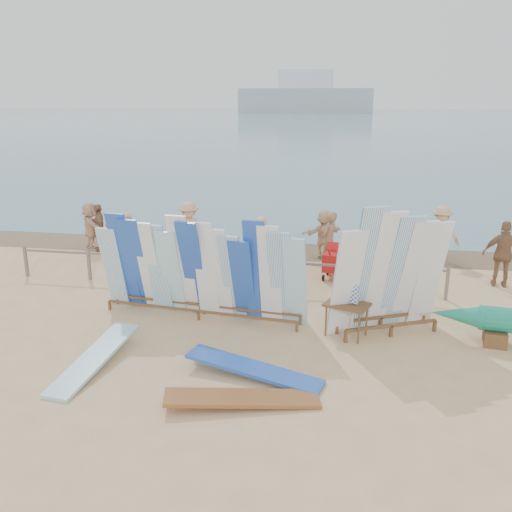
% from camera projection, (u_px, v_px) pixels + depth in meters
% --- Properties ---
extents(ground, '(160.00, 160.00, 0.00)m').
position_uv_depth(ground, '(194.00, 331.00, 12.39)').
color(ground, '#D7B07C').
rests_on(ground, ground).
extents(ocean, '(320.00, 240.00, 0.02)m').
position_uv_depth(ocean, '(337.00, 119.00, 133.49)').
color(ocean, slate).
rests_on(ocean, ground).
extents(wet_sand_strip, '(40.00, 2.60, 0.01)m').
position_uv_depth(wet_sand_strip, '(250.00, 248.00, 19.20)').
color(wet_sand_strip, brown).
rests_on(wet_sand_strip, ground).
extents(distant_ship, '(45.00, 8.00, 14.00)m').
position_uv_depth(distant_ship, '(305.00, 97.00, 183.11)').
color(distant_ship, '#999EA3').
rests_on(distant_ship, ocean).
extents(fence, '(12.08, 0.08, 0.90)m').
position_uv_depth(fence, '(223.00, 266.00, 15.05)').
color(fence, '#78665A').
rests_on(fence, ground).
extents(main_surfboard_rack, '(5.18, 1.27, 2.57)m').
position_uv_depth(main_surfboard_rack, '(200.00, 272.00, 12.84)').
color(main_surfboard_rack, brown).
rests_on(main_surfboard_rack, ground).
extents(side_surfboard_rack, '(2.66, 1.71, 3.02)m').
position_uv_depth(side_surfboard_rack, '(389.00, 276.00, 11.91)').
color(side_surfboard_rack, brown).
rests_on(side_surfboard_rack, ground).
extents(vendor_table, '(1.11, 0.95, 1.24)m').
position_uv_depth(vendor_table, '(346.00, 319.00, 12.02)').
color(vendor_table, brown).
rests_on(vendor_table, ground).
extents(flat_board_c, '(2.75, 1.20, 0.23)m').
position_uv_depth(flat_board_c, '(242.00, 404.00, 9.42)').
color(flat_board_c, '#935728').
rests_on(flat_board_c, ground).
extents(flat_board_d, '(2.75, 1.18, 0.31)m').
position_uv_depth(flat_board_d, '(254.00, 376.00, 10.36)').
color(flat_board_d, blue).
rests_on(flat_board_d, ground).
extents(flat_board_a, '(0.85, 2.74, 0.35)m').
position_uv_depth(flat_board_a, '(95.00, 366.00, 10.76)').
color(flat_board_a, '#89C9DB').
rests_on(flat_board_a, ground).
extents(beach_chair_left, '(0.64, 0.66, 0.89)m').
position_uv_depth(beach_chair_left, '(253.00, 267.00, 16.20)').
color(beach_chair_left, '#B51413').
rests_on(beach_chair_left, ground).
extents(beach_chair_right, '(0.76, 0.78, 0.95)m').
position_uv_depth(beach_chair_right, '(236.00, 267.00, 16.11)').
color(beach_chair_right, '#B51413').
rests_on(beach_chair_right, ground).
extents(stroller, '(0.65, 0.83, 1.03)m').
position_uv_depth(stroller, '(332.00, 265.00, 15.86)').
color(stroller, '#B51413').
rests_on(stroller, ground).
extents(beachgoer_7, '(0.62, 0.77, 1.84)m').
position_uv_depth(beachgoer_7, '(329.00, 241.00, 16.45)').
color(beachgoer_7, '#8C6042').
rests_on(beachgoer_7, ground).
extents(beachgoer_3, '(1.27, 0.80, 1.83)m').
position_uv_depth(beachgoer_3, '(189.00, 229.00, 18.01)').
color(beachgoer_3, tan).
rests_on(beachgoer_3, ground).
extents(beachgoer_11, '(1.36, 1.48, 1.65)m').
position_uv_depth(beachgoer_11, '(90.00, 226.00, 18.86)').
color(beachgoer_11, beige).
rests_on(beachgoer_11, ground).
extents(beachgoer_5, '(1.49, 1.27, 1.61)m').
position_uv_depth(beachgoer_5, '(324.00, 234.00, 17.83)').
color(beachgoer_5, beige).
rests_on(beachgoer_5, ground).
extents(beachgoer_6, '(0.92, 0.58, 1.74)m').
position_uv_depth(beachgoer_6, '(261.00, 245.00, 16.23)').
color(beachgoer_6, tan).
rests_on(beachgoer_6, ground).
extents(beachgoer_10, '(1.16, 0.64, 1.88)m').
position_uv_depth(beachgoer_10, '(504.00, 254.00, 15.05)').
color(beachgoer_10, '#8C6042').
rests_on(beachgoer_10, ground).
extents(beachgoer_2, '(0.82, 0.48, 1.60)m').
position_uv_depth(beachgoer_2, '(112.00, 236.00, 17.58)').
color(beachgoer_2, beige).
rests_on(beachgoer_2, ground).
extents(beachgoer_8, '(0.72, 0.98, 1.82)m').
position_uv_depth(beachgoer_8, '(388.00, 249.00, 15.69)').
color(beachgoer_8, beige).
rests_on(beachgoer_8, ground).
extents(beachgoer_0, '(0.85, 0.67, 1.58)m').
position_uv_depth(beachgoer_0, '(127.00, 236.00, 17.60)').
color(beachgoer_0, tan).
rests_on(beachgoer_0, ground).
extents(beachgoer_extra_1, '(0.87, 1.03, 1.64)m').
position_uv_depth(beachgoer_extra_1, '(99.00, 227.00, 18.67)').
color(beachgoer_extra_1, '#8C6042').
rests_on(beachgoer_extra_1, ground).
extents(beachgoer_9, '(1.26, 0.82, 1.81)m').
position_uv_depth(beachgoer_9, '(441.00, 233.00, 17.49)').
color(beachgoer_9, tan).
rests_on(beachgoer_9, ground).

